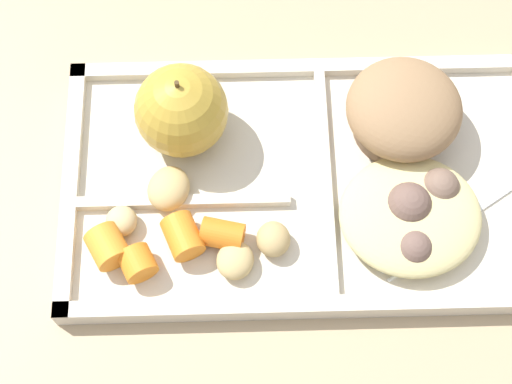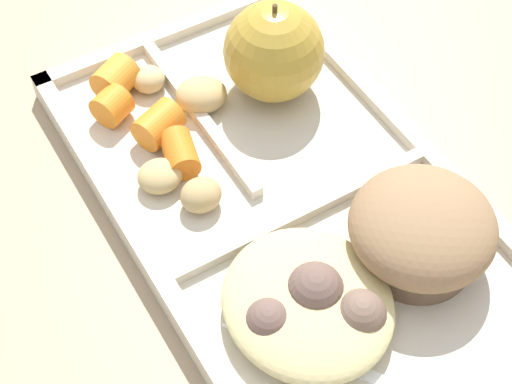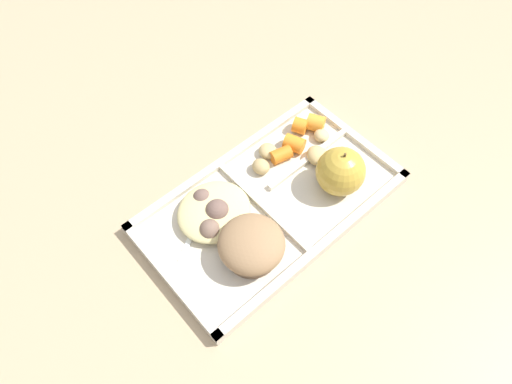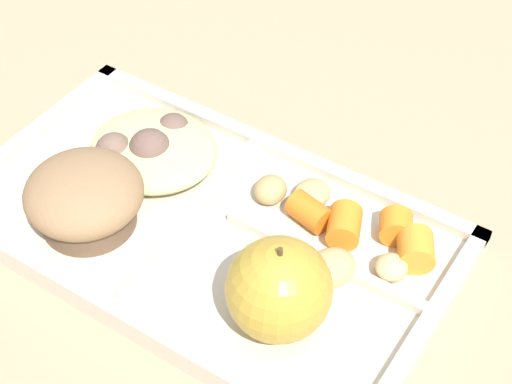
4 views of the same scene
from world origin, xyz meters
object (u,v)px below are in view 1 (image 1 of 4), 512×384
lunch_tray (303,184)px  green_apple (181,111)px  bran_muffin (403,112)px  plastic_fork (448,227)px

lunch_tray → green_apple: (-0.10, 0.05, 0.04)m
lunch_tray → green_apple: green_apple is taller
lunch_tray → green_apple: size_ratio=4.86×
bran_muffin → lunch_tray: bearing=-149.9°
green_apple → bran_muffin: bearing=0.0°
green_apple → bran_muffin: size_ratio=0.86×
lunch_tray → bran_muffin: (0.08, 0.05, 0.03)m
green_apple → plastic_fork: (0.21, -0.09, -0.04)m
lunch_tray → plastic_fork: size_ratio=2.74×
green_apple → bran_muffin: (0.18, 0.00, -0.01)m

